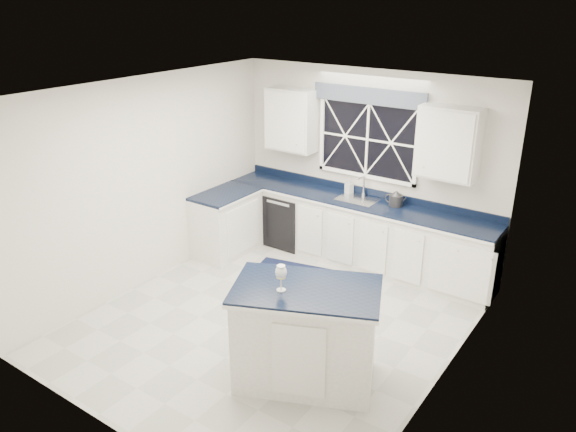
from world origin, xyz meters
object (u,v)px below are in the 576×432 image
Objects in this scene: faucet at (363,186)px; kettle at (396,199)px; wine_glass at (281,273)px; island at (306,334)px; soap_bottle at (349,186)px; dishwasher at (291,218)px.

faucet reaches higher than kettle.
wine_glass is at bearing -76.51° from faucet.
kettle is 2.93m from wine_glass.
wine_glass is at bearing -157.50° from island.
kettle is at bearing -8.53° from faucet.
soap_bottle is at bearing 107.45° from wine_glass.
dishwasher is 1.10m from soap_bottle.
faucet reaches higher than island.
island is at bearing -72.53° from faucet.
wine_glass is at bearing -72.55° from soap_bottle.
kettle is at bearing 93.46° from wine_glass.
dishwasher is at bearing 103.48° from island.
wine_glass is at bearing -57.01° from dishwasher.
dishwasher is 1.31m from faucet.
wine_glass reaches higher than island.
island reaches higher than dishwasher.
soap_bottle is at bearing 169.67° from kettle.
island is 5.30× the size of kettle.
soap_bottle is (0.87, 0.21, 0.64)m from dishwasher.
kettle reaches higher than island.
kettle is (0.54, -0.08, -0.06)m from faucet.
faucet is at bearing 168.33° from kettle.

